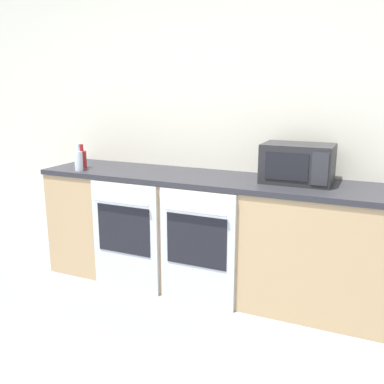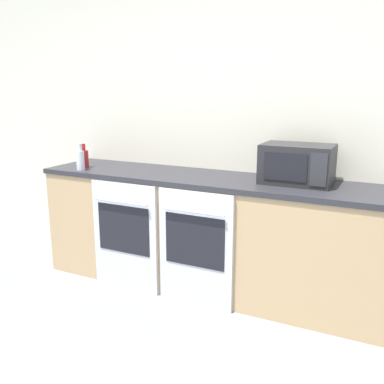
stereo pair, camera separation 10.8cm
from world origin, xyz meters
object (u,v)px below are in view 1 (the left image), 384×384
Objects in this scene: microwave at (298,163)px; bottle_red at (82,159)px; oven_left at (125,237)px; bottle_clear at (79,160)px; oven_right at (197,249)px.

microwave is 2.41× the size of bottle_red.
oven_left is 4.27× the size of bottle_red.
oven_left is 0.76m from bottle_clear.
bottle_clear is at bearing 174.87° from oven_right.
oven_right is 1.25m from bottle_clear.
bottle_clear reaches higher than oven_left.
oven_right is at bearing -5.13° from bottle_clear.
bottle_red is at bearing 114.23° from bottle_clear.
microwave is (1.25, 0.38, 0.62)m from oven_left.
microwave reaches higher than oven_right.
microwave is 1.76m from bottle_clear.
microwave is at bearing 31.20° from oven_right.
bottle_clear is 1.08× the size of bottle_red.
oven_left is 0.80m from bottle_red.
bottle_red reaches higher than oven_right.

